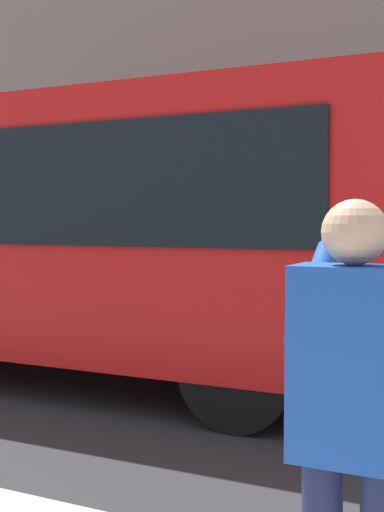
% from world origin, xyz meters
% --- Properties ---
extents(red_bus, '(9.05, 2.54, 3.08)m').
position_xyz_m(red_bus, '(4.36, 0.32, 1.68)').
color(red_bus, red).
rests_on(red_bus, ground_plane).
extents(pedestrian_photographer, '(0.53, 0.52, 1.70)m').
position_xyz_m(pedestrian_photographer, '(-0.26, 4.36, 1.14)').
color(pedestrian_photographer, '#1E2347').
rests_on(pedestrian_photographer, sidewalk_curb).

